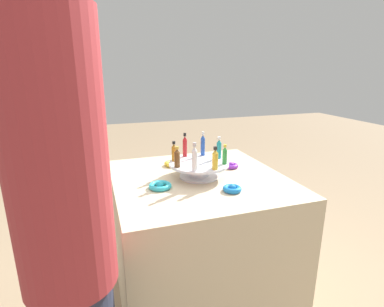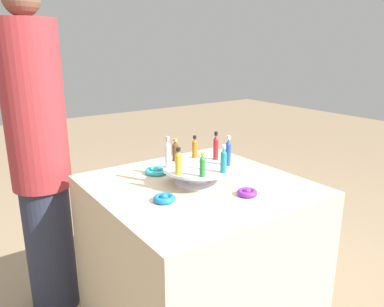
% 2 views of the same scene
% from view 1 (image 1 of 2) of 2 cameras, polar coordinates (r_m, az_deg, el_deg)
% --- Properties ---
extents(ground_plane, '(12.00, 12.00, 0.00)m').
position_cam_1_polar(ground_plane, '(1.98, 1.15, -26.07)').
color(ground_plane, '#997F60').
extents(party_table, '(0.87, 0.87, 0.78)m').
position_cam_1_polar(party_table, '(1.74, 1.22, -16.55)').
color(party_table, beige).
rests_on(party_table, ground_plane).
extents(display_stand, '(0.31, 0.31, 0.08)m').
position_cam_1_polar(display_stand, '(1.55, 1.32, -2.72)').
color(display_stand, silver).
rests_on(display_stand, party_table).
extents(bottle_gold, '(0.03, 0.03, 0.11)m').
position_cam_1_polar(bottle_gold, '(1.42, 4.43, -1.06)').
color(bottle_gold, gold).
rests_on(bottle_gold, display_stand).
extents(bottle_green, '(0.02, 0.02, 0.10)m').
position_cam_1_polar(bottle_green, '(1.51, 6.26, -0.30)').
color(bottle_green, '#288438').
rests_on(bottle_green, display_stand).
extents(bottle_teal, '(0.03, 0.03, 0.12)m').
position_cam_1_polar(bottle_teal, '(1.60, 5.15, 0.97)').
color(bottle_teal, teal).
rests_on(bottle_teal, display_stand).
extents(bottle_blue, '(0.02, 0.02, 0.13)m').
position_cam_1_polar(bottle_blue, '(1.65, 2.07, 1.71)').
color(bottle_blue, '#234CAD').
rests_on(bottle_blue, display_stand).
extents(bottle_red, '(0.02, 0.02, 0.13)m').
position_cam_1_polar(bottle_red, '(1.63, -1.37, 1.48)').
color(bottle_red, '#B21E23').
rests_on(bottle_red, display_stand).
extents(bottle_amber, '(0.02, 0.02, 0.11)m').
position_cam_1_polar(bottle_amber, '(1.55, -3.45, 0.28)').
color(bottle_amber, '#AD6B19').
rests_on(bottle_amber, display_stand).
extents(bottle_brown, '(0.03, 0.03, 0.10)m').
position_cam_1_polar(bottle_brown, '(1.46, -2.85, -0.81)').
color(bottle_brown, brown).
rests_on(bottle_brown, display_stand).
extents(bottle_clear, '(0.03, 0.03, 0.14)m').
position_cam_1_polar(bottle_clear, '(1.40, 0.48, -0.86)').
color(bottle_clear, silver).
rests_on(bottle_clear, display_stand).
extents(ribbon_bow_purple, '(0.08, 0.08, 0.03)m').
position_cam_1_polar(ribbon_bow_purple, '(1.72, 7.44, -2.30)').
color(ribbon_bow_purple, purple).
rests_on(ribbon_bow_purple, party_table).
extents(ribbon_bow_gold, '(0.09, 0.09, 0.03)m').
position_cam_1_polar(ribbon_bow_gold, '(1.74, -3.75, -1.92)').
color(ribbon_bow_gold, gold).
rests_on(ribbon_bow_gold, party_table).
extents(ribbon_bow_teal, '(0.11, 0.11, 0.03)m').
position_cam_1_polar(ribbon_bow_teal, '(1.43, -6.09, -6.12)').
color(ribbon_bow_teal, '#2DB7CC').
rests_on(ribbon_bow_teal, party_table).
extents(ribbon_bow_blue, '(0.09, 0.09, 0.03)m').
position_cam_1_polar(ribbon_bow_blue, '(1.40, 7.65, -6.65)').
color(ribbon_bow_blue, blue).
rests_on(ribbon_bow_blue, party_table).
extents(person_figure, '(0.28, 0.28, 1.65)m').
position_cam_1_polar(person_figure, '(1.00, -22.65, -15.03)').
color(person_figure, '#282D42').
rests_on(person_figure, ground_plane).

